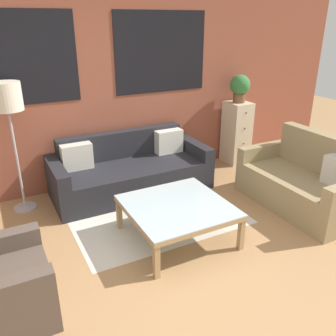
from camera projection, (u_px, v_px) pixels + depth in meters
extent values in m
plane|color=#AD7F51|center=(186.00, 276.00, 3.34)|extent=(16.00, 16.00, 0.00)
cube|color=brown|center=(97.00, 86.00, 4.80)|extent=(8.40, 0.08, 2.80)
cube|color=black|center=(18.00, 59.00, 4.20)|extent=(1.40, 0.01, 1.10)
cube|color=black|center=(161.00, 52.00, 5.01)|extent=(1.40, 0.01, 1.10)
cube|color=silver|center=(154.00, 213.00, 4.42)|extent=(2.01, 1.54, 0.00)
cube|color=#232328|center=(134.00, 180.00, 4.85)|extent=(1.82, 0.72, 0.40)
cube|color=#232328|center=(122.00, 157.00, 5.14)|extent=(1.82, 0.16, 0.78)
cube|color=#232328|center=(59.00, 187.00, 4.46)|extent=(0.16, 0.88, 0.58)
cube|color=#232328|center=(193.00, 160.00, 5.31)|extent=(0.16, 0.88, 0.58)
cube|color=beige|center=(77.00, 157.00, 4.65)|extent=(0.40, 0.16, 0.34)
cube|color=silver|center=(169.00, 141.00, 5.23)|extent=(0.40, 0.16, 0.34)
cube|color=#99845B|center=(294.00, 192.00, 4.49)|extent=(0.64, 1.27, 0.42)
cube|color=#99845B|center=(319.00, 168.00, 4.57)|extent=(0.16, 1.27, 0.92)
cube|color=#99845B|center=(262.00, 165.00, 5.06)|extent=(0.80, 0.14, 0.62)
cube|color=brown|center=(10.00, 292.00, 2.86)|extent=(0.64, 0.51, 0.40)
cube|color=brown|center=(1.00, 316.00, 2.53)|extent=(0.80, 0.14, 0.56)
cube|color=silver|center=(177.00, 205.00, 3.77)|extent=(1.05, 1.05, 0.01)
cube|color=tan|center=(203.00, 230.00, 3.38)|extent=(1.05, 0.05, 0.05)
cube|color=tan|center=(157.00, 189.00, 4.19)|extent=(1.05, 0.05, 0.05)
cube|color=tan|center=(134.00, 219.00, 3.57)|extent=(0.05, 1.05, 0.05)
cube|color=tan|center=(216.00, 198.00, 4.00)|extent=(0.05, 1.05, 0.05)
cube|color=tan|center=(156.00, 260.00, 3.25)|extent=(0.06, 0.05, 0.40)
cube|color=tan|center=(241.00, 232.00, 3.66)|extent=(0.05, 0.05, 0.40)
cube|color=tan|center=(119.00, 212.00, 4.04)|extent=(0.06, 0.06, 0.40)
cube|color=tan|center=(192.00, 194.00, 4.46)|extent=(0.05, 0.06, 0.40)
cylinder|color=#B2B2B7|center=(25.00, 207.00, 4.55)|extent=(0.28, 0.28, 0.02)
cylinder|color=#B2B2B7|center=(17.00, 161.00, 4.30)|extent=(0.03, 0.03, 1.25)
cylinder|color=beige|center=(6.00, 96.00, 4.00)|extent=(0.35, 0.35, 0.32)
cube|color=beige|center=(236.00, 133.00, 5.85)|extent=(0.35, 0.40, 1.01)
sphere|color=#38332D|center=(246.00, 113.00, 5.54)|extent=(0.02, 0.02, 0.02)
sphere|color=#38332D|center=(245.00, 128.00, 5.64)|extent=(0.02, 0.02, 0.02)
sphere|color=#38332D|center=(244.00, 144.00, 5.73)|extent=(0.02, 0.02, 0.02)
sphere|color=#38332D|center=(242.00, 158.00, 5.83)|extent=(0.02, 0.02, 0.02)
cylinder|color=brown|center=(239.00, 98.00, 5.63)|extent=(0.19, 0.19, 0.14)
sphere|color=#387A3D|center=(240.00, 85.00, 5.55)|extent=(0.32, 0.32, 0.32)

